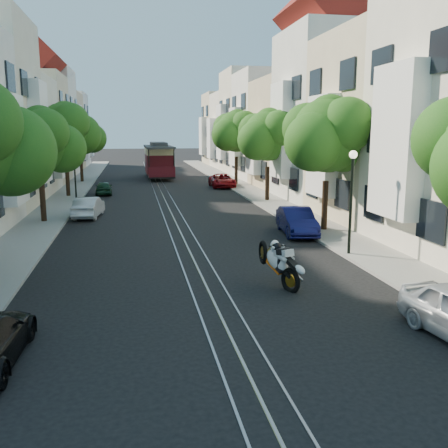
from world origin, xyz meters
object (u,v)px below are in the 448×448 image
tree_e_d (237,132)px  tree_w_d (80,135)px  tree_e_b (329,137)px  parked_car_e_mid (297,221)px  parked_car_e_far (222,181)px  parked_car_w_far (104,188)px  lamp_east (352,187)px  cable_car (159,159)px  tree_e_c (269,137)px  tree_w_c (65,130)px  parked_car_w_mid (89,207)px  sportbike_rider (279,261)px  lamp_west (74,162)px  tree_w_b (40,143)px

tree_e_d → tree_w_d: size_ratio=1.05×
tree_e_b → parked_car_e_mid: tree_e_b is taller
parked_car_e_far → parked_car_w_far: bearing=-160.8°
tree_e_b → lamp_east: size_ratio=1.61×
cable_car → parked_car_e_far: (5.10, -9.95, -1.45)m
tree_w_d → tree_e_b: bearing=-61.9°
tree_e_c → tree_w_c: (-14.40, 5.00, 0.47)m
parked_car_w_mid → parked_car_w_far: bearing=-85.2°
lamp_east → sportbike_rider: lamp_east is taller
sportbike_rider → lamp_east: bearing=16.7°
lamp_west → tree_e_b: bearing=-43.8°
tree_w_b → lamp_west: (0.84, 8.02, -1.55)m
parked_car_w_far → parked_car_e_far: bearing=-163.8°
tree_e_d → tree_w_c: 15.60m
sportbike_rider → parked_car_e_far: 28.97m
cable_car → parked_car_w_far: cable_car is taller
tree_w_c → tree_w_d: (-0.00, 11.00, -0.47)m
tree_w_d → cable_car: (7.64, 3.41, -2.55)m
tree_w_c → parked_car_w_far: 5.31m
parked_car_w_far → cable_car: bearing=-113.1°
tree_w_b → parked_car_e_far: 20.39m
parked_car_e_mid → parked_car_w_far: size_ratio=1.27×
tree_w_d → parked_car_w_far: 11.01m
tree_w_b → parked_car_w_far: tree_w_b is taller
tree_w_b → parked_car_e_mid: tree_w_b is taller
tree_e_b → cable_car: size_ratio=0.74×
parked_car_w_mid → tree_e_b: bearing=158.5°
parked_car_e_mid → parked_car_w_mid: parked_car_e_mid is taller
tree_e_d → tree_w_c: tree_w_c is taller
tree_w_d → lamp_west: size_ratio=1.57×
tree_e_b → tree_w_b: size_ratio=1.07×
tree_e_c → parked_car_w_mid: size_ratio=1.77×
parked_car_w_mid → tree_e_d: bearing=-121.6°
tree_e_c → lamp_east: tree_e_c is taller
sportbike_rider → cable_car: (-1.84, 38.74, 1.20)m
tree_e_d → cable_car: tree_e_d is taller
tree_w_b → parked_car_w_far: (2.55, 12.08, -3.86)m
tree_e_d → tree_w_d: 15.25m
parked_car_e_far → parked_car_w_mid: (-10.50, -13.98, -0.00)m
tree_e_d → parked_car_w_mid: bearing=-128.1°
lamp_east → parked_car_e_far: 25.55m
tree_e_d → lamp_east: size_ratio=1.65×
lamp_west → parked_car_w_mid: (1.40, -6.54, -2.24)m
parked_car_w_mid → tree_w_b: bearing=40.1°
tree_w_c → tree_e_b: bearing=-48.0°
lamp_west → lamp_east: bearing=-55.0°
tree_e_b → parked_car_e_mid: 4.42m
tree_e_c → tree_e_d: bearing=90.0°
tree_e_b → tree_w_b: (-14.40, 5.00, -0.34)m
tree_w_b → tree_w_c: bearing=90.0°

